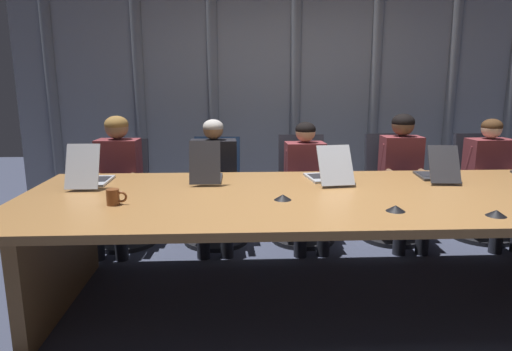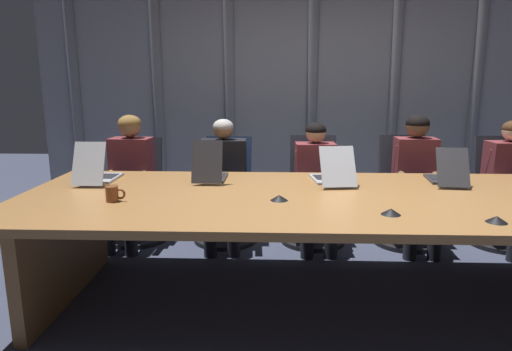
# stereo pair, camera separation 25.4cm
# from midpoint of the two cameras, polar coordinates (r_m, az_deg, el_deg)

# --- Properties ---
(ground_plane) EXTENTS (12.13, 12.13, 0.00)m
(ground_plane) POSITION_cam_midpoint_polar(r_m,az_deg,el_deg) (3.22, 7.34, -15.38)
(ground_plane) COLOR #383D51
(conference_table) EXTENTS (4.13, 1.47, 0.75)m
(conference_table) POSITION_cam_midpoint_polar(r_m,az_deg,el_deg) (2.99, 7.65, -4.98)
(conference_table) COLOR olive
(conference_table) RESTS_ON ground_plane
(curtain_backdrop) EXTENTS (6.07, 0.17, 2.72)m
(curtain_backdrop) POSITION_cam_midpoint_polar(r_m,az_deg,el_deg) (5.11, 3.29, 10.72)
(curtain_backdrop) COLOR gray
(curtain_backdrop) RESTS_ON ground_plane
(laptop_left_end) EXTENTS (0.22, 0.46, 0.31)m
(laptop_left_end) POSITION_cam_midpoint_polar(r_m,az_deg,el_deg) (3.43, -22.42, -0.13)
(laptop_left_end) COLOR #A8ADB7
(laptop_left_end) RESTS_ON conference_table
(laptop_left_mid) EXTENTS (0.22, 0.41, 0.32)m
(laptop_left_mid) POSITION_cam_midpoint_polar(r_m,az_deg,el_deg) (3.30, -8.55, 0.24)
(laptop_left_mid) COLOR #2D2D33
(laptop_left_mid) RESTS_ON conference_table
(laptop_center) EXTENTS (0.30, 0.49, 0.28)m
(laptop_center) POSITION_cam_midpoint_polar(r_m,az_deg,el_deg) (3.31, 7.01, 0.21)
(laptop_center) COLOR #A8ADB7
(laptop_center) RESTS_ON conference_table
(laptop_right_mid) EXTENTS (0.26, 0.47, 0.27)m
(laptop_right_mid) POSITION_cam_midpoint_polar(r_m,az_deg,el_deg) (3.56, 20.19, 0.37)
(laptop_right_mid) COLOR #2D2D33
(laptop_right_mid) RESTS_ON conference_table
(office_chair_left_end) EXTENTS (0.60, 0.60, 0.94)m
(office_chair_left_end) POSITION_cam_midpoint_polar(r_m,az_deg,el_deg) (4.34, -18.21, -3.54)
(office_chair_left_end) COLOR #2D2D38
(office_chair_left_end) RESTS_ON ground_plane
(office_chair_left_mid) EXTENTS (0.60, 0.60, 0.96)m
(office_chair_left_mid) POSITION_cam_midpoint_polar(r_m,az_deg,el_deg) (4.19, -6.87, -3.48)
(office_chair_left_mid) COLOR navy
(office_chair_left_mid) RESTS_ON ground_plane
(office_chair_center) EXTENTS (0.60, 0.60, 0.97)m
(office_chair_center) POSITION_cam_midpoint_polar(r_m,az_deg,el_deg) (4.21, 4.26, -3.30)
(office_chair_center) COLOR #2D2D38
(office_chair_center) RESTS_ON ground_plane
(office_chair_right_mid) EXTENTS (0.60, 0.60, 0.98)m
(office_chair_right_mid) POSITION_cam_midpoint_polar(r_m,az_deg,el_deg) (4.40, 15.41, -3.02)
(office_chair_right_mid) COLOR #2D2D38
(office_chair_right_mid) RESTS_ON ground_plane
(office_chair_right_end) EXTENTS (0.60, 0.60, 0.98)m
(office_chair_right_end) POSITION_cam_midpoint_polar(r_m,az_deg,el_deg) (4.75, 25.56, -2.71)
(office_chair_right_end) COLOR #2D2D38
(office_chair_right_end) RESTS_ON ground_plane
(person_left_end) EXTENTS (0.40, 0.56, 1.18)m
(person_left_end) POSITION_cam_midpoint_polar(r_m,az_deg,el_deg) (4.12, -19.15, 0.17)
(person_left_end) COLOR brown
(person_left_end) RESTS_ON ground_plane
(person_left_mid) EXTENTS (0.43, 0.56, 1.14)m
(person_left_mid) POSITION_cam_midpoint_polar(r_m,az_deg,el_deg) (3.97, -7.23, -0.08)
(person_left_mid) COLOR black
(person_left_mid) RESTS_ON ground_plane
(person_center) EXTENTS (0.37, 0.56, 1.12)m
(person_center) POSITION_cam_midpoint_polar(r_m,az_deg,el_deg) (3.99, 4.69, -0.25)
(person_center) COLOR brown
(person_center) RESTS_ON ground_plane
(person_right_mid) EXTENTS (0.36, 0.55, 1.19)m
(person_right_mid) POSITION_cam_midpoint_polar(r_m,az_deg,el_deg) (4.19, 16.73, 0.56)
(person_right_mid) COLOR brown
(person_right_mid) RESTS_ON ground_plane
(person_right_end) EXTENTS (0.42, 0.56, 1.14)m
(person_right_end) POSITION_cam_midpoint_polar(r_m,az_deg,el_deg) (4.54, 26.70, 0.20)
(person_right_end) COLOR brown
(person_right_end) RESTS_ON ground_plane
(coffee_mug_far) EXTENTS (0.12, 0.08, 0.10)m
(coffee_mug_far) POSITION_cam_midpoint_polar(r_m,az_deg,el_deg) (2.83, -20.24, -2.63)
(coffee_mug_far) COLOR brown
(coffee_mug_far) RESTS_ON conference_table
(conference_mic_left_side) EXTENTS (0.11, 0.11, 0.03)m
(conference_mic_left_side) POSITION_cam_midpoint_polar(r_m,az_deg,el_deg) (2.77, 0.83, -2.82)
(conference_mic_left_side) COLOR black
(conference_mic_left_side) RESTS_ON conference_table
(conference_mic_middle) EXTENTS (0.11, 0.11, 0.03)m
(conference_mic_middle) POSITION_cam_midpoint_polar(r_m,az_deg,el_deg) (2.72, 26.10, -4.37)
(conference_mic_middle) COLOR black
(conference_mic_middle) RESTS_ON conference_table
(conference_mic_right_side) EXTENTS (0.11, 0.11, 0.03)m
(conference_mic_right_side) POSITION_cam_midpoint_polar(r_m,az_deg,el_deg) (2.62, 14.83, -4.10)
(conference_mic_right_side) COLOR black
(conference_mic_right_side) RESTS_ON conference_table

